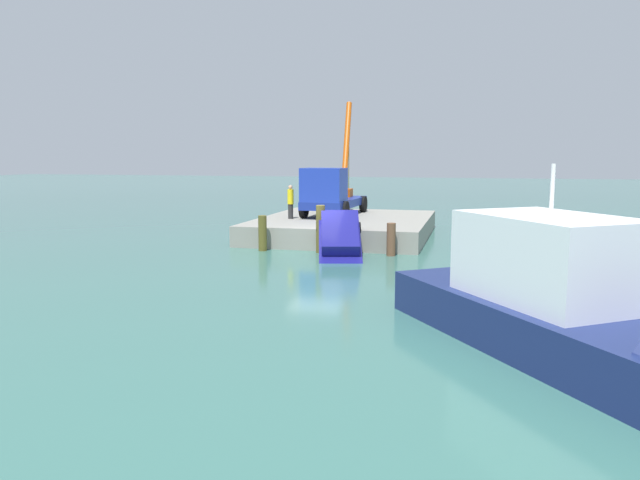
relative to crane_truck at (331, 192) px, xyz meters
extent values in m
plane|color=#386B60|center=(7.00, 0.97, -2.46)|extent=(200.00, 200.00, 0.00)
cube|color=gray|center=(0.60, 0.97, -1.94)|extent=(11.32, 9.30, 1.05)
cube|color=navy|center=(-0.77, 0.05, -0.68)|extent=(6.42, 2.70, 0.45)
cube|color=#1F39AF|center=(1.50, -0.06, 0.47)|extent=(1.88, 2.37, 1.85)
cylinder|color=black|center=(1.49, 1.13, -0.91)|extent=(1.01, 0.35, 1.00)
cylinder|color=black|center=(1.37, -1.25, -0.91)|extent=(1.01, 0.35, 1.00)
cylinder|color=black|center=(-2.92, 1.35, -0.91)|extent=(1.01, 0.35, 1.00)
cylinder|color=black|center=(-3.04, -1.03, -0.91)|extent=(1.01, 0.35, 1.00)
cylinder|color=#BF4C0C|center=(-4.33, -0.04, 2.72)|extent=(3.69, 0.77, 5.75)
cube|color=#BF4C0C|center=(-2.66, 0.15, -0.21)|extent=(1.00, 1.00, 0.50)
cylinder|color=#4C4C19|center=(-6.00, -0.23, 2.15)|extent=(0.04, 0.04, 6.70)
cylinder|color=#292929|center=(1.95, -1.85, -1.00)|extent=(0.28, 0.28, 0.81)
cylinder|color=yellow|center=(1.95, -1.85, -0.19)|extent=(0.34, 0.34, 0.81)
sphere|color=tan|center=(1.95, -1.85, 0.34)|extent=(0.24, 0.24, 0.24)
cube|color=navy|center=(7.79, 2.27, -1.93)|extent=(4.72, 2.92, 2.88)
cube|color=navy|center=(7.87, 2.29, -1.32)|extent=(2.89, 2.24, 1.79)
cylinder|color=black|center=(8.80, 3.50, -3.01)|extent=(0.90, 0.44, 0.87)
cylinder|color=black|center=(9.27, 1.70, -3.01)|extent=(0.90, 0.44, 0.87)
cylinder|color=black|center=(6.02, 2.76, -1.36)|extent=(0.90, 0.44, 0.87)
cylinder|color=black|center=(6.50, 0.96, -1.36)|extent=(0.90, 0.44, 0.87)
cube|color=navy|center=(19.21, 10.08, -2.24)|extent=(10.01, 8.48, 1.81)
cube|color=white|center=(18.80, 9.80, -0.32)|extent=(4.92, 4.59, 2.02)
cylinder|color=white|center=(18.80, 9.80, 1.29)|extent=(0.10, 0.10, 1.20)
cylinder|color=silver|center=(15.99, 7.80, -0.83)|extent=(0.06, 0.06, 1.00)
cylinder|color=brown|center=(6.79, -1.75, -1.61)|extent=(0.40, 0.40, 1.70)
cylinder|color=brown|center=(6.67, 1.09, -1.34)|extent=(0.42, 0.42, 2.24)
cylinder|color=brown|center=(6.71, 4.42, -1.71)|extent=(0.41, 0.41, 1.50)
camera|label=1|loc=(33.67, 8.07, 2.07)|focal=33.69mm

